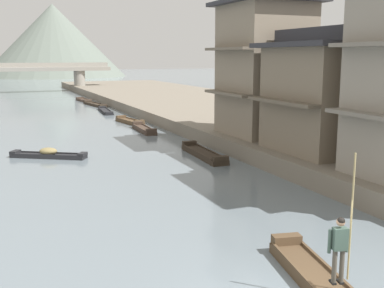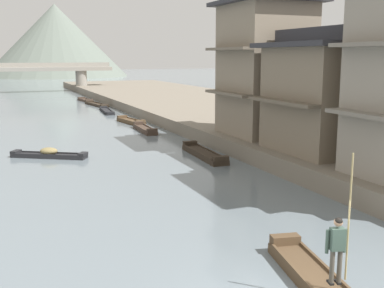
{
  "view_description": "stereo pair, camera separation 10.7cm",
  "coord_description": "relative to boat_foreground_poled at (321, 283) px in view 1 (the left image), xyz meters",
  "views": [
    {
      "loc": [
        -6.1,
        -8.1,
        5.68
      ],
      "look_at": [
        2.58,
        12.41,
        1.55
      ],
      "focal_mm": 44.32,
      "sensor_mm": 36.0,
      "label": 1
    },
    {
      "loc": [
        -6.0,
        -8.14,
        5.68
      ],
      "look_at": [
        2.58,
        12.41,
        1.55
      ],
      "focal_mm": 44.32,
      "sensor_mm": 36.0,
      "label": 2
    }
  ],
  "objects": [
    {
      "name": "riverbank_right",
      "position": [
        14.23,
        29.34,
        0.28
      ],
      "size": [
        18.0,
        110.0,
        0.92
      ],
      "primitive_type": "cube",
      "color": "slate",
      "rests_on": "ground"
    },
    {
      "name": "boat_foreground_poled",
      "position": [
        0.0,
        0.0,
        0.0
      ],
      "size": [
        1.95,
        4.98,
        0.54
      ],
      "color": "brown",
      "rests_on": "ground"
    },
    {
      "name": "boatman_person",
      "position": [
        -0.14,
        -0.75,
        1.37
      ],
      "size": [
        0.57,
        0.32,
        3.04
      ],
      "color": "black",
      "rests_on": "boat_foreground_poled"
    },
    {
      "name": "boat_moored_nearest",
      "position": [
        3.55,
        39.48,
        -0.06
      ],
      "size": [
        1.34,
        5.81,
        0.35
      ],
      "color": "#232326",
      "rests_on": "ground"
    },
    {
      "name": "boat_moored_second",
      "position": [
        3.95,
        46.63,
        -0.06
      ],
      "size": [
        1.81,
        5.51,
        0.37
      ],
      "color": "#33281E",
      "rests_on": "ground"
    },
    {
      "name": "boat_moored_third",
      "position": [
        3.67,
        30.64,
        -0.02
      ],
      "size": [
        1.6,
        4.1,
        0.47
      ],
      "color": "brown",
      "rests_on": "ground"
    },
    {
      "name": "boat_moored_far",
      "position": [
        3.81,
        15.48,
        -0.01
      ],
      "size": [
        1.19,
        5.19,
        0.51
      ],
      "color": "#33281E",
      "rests_on": "ground"
    },
    {
      "name": "boat_midriver_drifting",
      "position": [
        3.45,
        25.78,
        -0.01
      ],
      "size": [
        1.02,
        4.48,
        0.49
      ],
      "color": "#423328",
      "rests_on": "ground"
    },
    {
      "name": "boat_midriver_upstream",
      "position": [
        3.74,
        52.85,
        -0.05
      ],
      "size": [
        1.42,
        3.95,
        0.38
      ],
      "color": "#423328",
      "rests_on": "ground"
    },
    {
      "name": "boat_upstream_distant",
      "position": [
        -4.43,
        18.67,
        0.01
      ],
      "size": [
        4.13,
        3.0,
        0.58
      ],
      "color": "#232326",
      "rests_on": "ground"
    },
    {
      "name": "house_waterfront_second",
      "position": [
        8.8,
        10.6,
        3.75
      ],
      "size": [
        6.64,
        6.08,
        6.14
      ],
      "color": "#7F705B",
      "rests_on": "riverbank_right"
    },
    {
      "name": "house_waterfront_tall",
      "position": [
        8.21,
        16.36,
        5.06
      ],
      "size": [
        5.48,
        5.76,
        8.74
      ],
      "color": "gray",
      "rests_on": "riverbank_right"
    },
    {
      "name": "stone_bridge",
      "position": [
        -1.07,
        70.87,
        2.85
      ],
      "size": [
        24.77,
        2.4,
        4.67
      ],
      "color": "gray",
      "rests_on": "ground"
    },
    {
      "name": "hill_far_west",
      "position": [
        10.26,
        133.9,
        9.97
      ],
      "size": [
        40.27,
        40.27,
        20.29
      ],
      "primitive_type": "cone",
      "color": "slate",
      "rests_on": "ground"
    }
  ]
}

